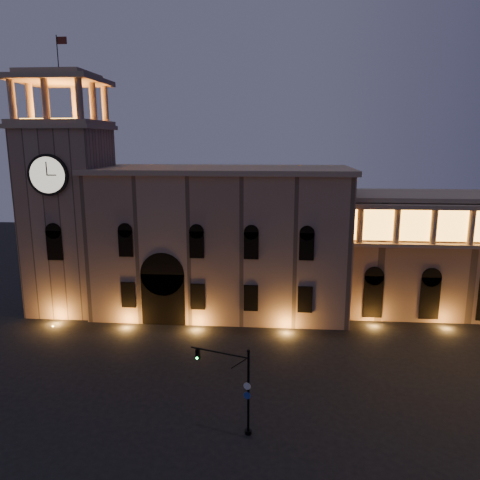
% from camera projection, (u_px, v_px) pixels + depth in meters
% --- Properties ---
extents(ground, '(160.00, 160.00, 0.00)m').
position_uv_depth(ground, '(214.00, 404.00, 37.50)').
color(ground, black).
rests_on(ground, ground).
extents(government_building, '(30.80, 12.80, 17.60)m').
position_uv_depth(government_building, '(221.00, 240.00, 57.20)').
color(government_building, '#8F715D').
rests_on(government_building, ground).
extents(clock_tower, '(9.80, 9.80, 32.40)m').
position_uv_depth(clock_tower, '(69.00, 209.00, 56.94)').
color(clock_tower, '#8F715D').
rests_on(clock_tower, ground).
extents(traffic_light, '(4.58, 1.74, 6.57)m').
position_uv_depth(traffic_light, '(238.00, 388.00, 33.35)').
color(traffic_light, black).
rests_on(traffic_light, ground).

